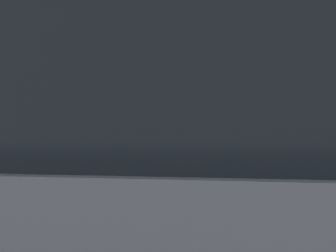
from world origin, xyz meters
TOP-DOWN VIEW (x-y plane):
  - parking_meter at (-0.31, 0.37)m, footprint 0.16×0.17m
  - pedestrian_at_meter at (-0.77, 0.40)m, footprint 0.65×0.56m
  - parked_hatchback_gray at (0.31, -1.34)m, footprint 4.04×1.86m
  - background_railing at (0.00, 2.84)m, footprint 24.06×0.06m

SIDE VIEW (x-z plane):
  - background_railing at x=0.00m, z-range 0.35..1.41m
  - parked_hatchback_gray at x=0.31m, z-range 0.01..1.82m
  - parking_meter at x=-0.31m, z-range 0.40..1.74m
  - pedestrian_at_meter at x=-0.77m, z-range 0.25..1.98m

